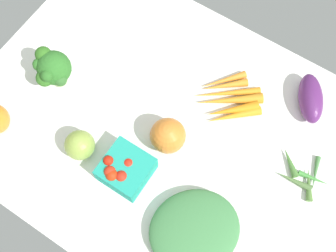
{
  "coord_description": "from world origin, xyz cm",
  "views": [
    {
      "loc": [
        22.19,
        -34.16,
        103.33
      ],
      "look_at": [
        0.0,
        0.0,
        4.0
      ],
      "focal_mm": 45.59,
      "sensor_mm": 36.0,
      "label": 1
    }
  ],
  "objects_px": {
    "berry_basket": "(125,170)",
    "heirloom_tomato_green": "(80,145)",
    "broccoli_head": "(52,69)",
    "okra_pile": "(302,175)",
    "carrot_bunch": "(229,100)",
    "eggplant": "(311,98)",
    "leafy_greens_clump": "(194,230)",
    "heirloom_tomato_orange": "(168,136)"
  },
  "relations": [
    {
      "from": "broccoli_head",
      "to": "carrot_bunch",
      "type": "xyz_separation_m",
      "value": [
        0.41,
        0.19,
        -0.06
      ]
    },
    {
      "from": "berry_basket",
      "to": "heirloom_tomato_green",
      "type": "height_order",
      "value": "heirloom_tomato_green"
    },
    {
      "from": "broccoli_head",
      "to": "heirloom_tomato_orange",
      "type": "relative_size",
      "value": 1.28
    },
    {
      "from": "eggplant",
      "to": "heirloom_tomato_orange",
      "type": "xyz_separation_m",
      "value": [
        -0.25,
        -0.29,
        0.01
      ]
    },
    {
      "from": "leafy_greens_clump",
      "to": "berry_basket",
      "type": "distance_m",
      "value": 0.22
    },
    {
      "from": "broccoli_head",
      "to": "heirloom_tomato_orange",
      "type": "distance_m",
      "value": 0.34
    },
    {
      "from": "leafy_greens_clump",
      "to": "eggplant",
      "type": "bearing_deg",
      "value": 80.27
    },
    {
      "from": "broccoli_head",
      "to": "okra_pile",
      "type": "bearing_deg",
      "value": 10.07
    },
    {
      "from": "okra_pile",
      "to": "eggplant",
      "type": "bearing_deg",
      "value": 111.48
    },
    {
      "from": "broccoli_head",
      "to": "okra_pile",
      "type": "relative_size",
      "value": 0.81
    },
    {
      "from": "broccoli_head",
      "to": "heirloom_tomato_green",
      "type": "height_order",
      "value": "broccoli_head"
    },
    {
      "from": "okra_pile",
      "to": "heirloom_tomato_orange",
      "type": "relative_size",
      "value": 1.58
    },
    {
      "from": "leafy_greens_clump",
      "to": "heirloom_tomato_green",
      "type": "bearing_deg",
      "value": 176.94
    },
    {
      "from": "heirloom_tomato_green",
      "to": "carrot_bunch",
      "type": "xyz_separation_m",
      "value": [
        0.24,
        0.31,
        -0.02
      ]
    },
    {
      "from": "eggplant",
      "to": "okra_pile",
      "type": "xyz_separation_m",
      "value": [
        0.07,
        -0.19,
        -0.02
      ]
    },
    {
      "from": "eggplant",
      "to": "leafy_greens_clump",
      "type": "height_order",
      "value": "eggplant"
    },
    {
      "from": "heirloom_tomato_green",
      "to": "broccoli_head",
      "type": "bearing_deg",
      "value": 145.18
    },
    {
      "from": "leafy_greens_clump",
      "to": "okra_pile",
      "type": "relative_size",
      "value": 1.51
    },
    {
      "from": "berry_basket",
      "to": "broccoli_head",
      "type": "bearing_deg",
      "value": 159.83
    },
    {
      "from": "berry_basket",
      "to": "heirloom_tomato_orange",
      "type": "distance_m",
      "value": 0.13
    },
    {
      "from": "carrot_bunch",
      "to": "leafy_greens_clump",
      "type": "bearing_deg",
      "value": -73.44
    },
    {
      "from": "berry_basket",
      "to": "okra_pile",
      "type": "bearing_deg",
      "value": 32.02
    },
    {
      "from": "eggplant",
      "to": "broccoli_head",
      "type": "bearing_deg",
      "value": 86.55
    },
    {
      "from": "okra_pile",
      "to": "heirloom_tomato_orange",
      "type": "distance_m",
      "value": 0.34
    },
    {
      "from": "carrot_bunch",
      "to": "eggplant",
      "type": "bearing_deg",
      "value": 32.33
    },
    {
      "from": "heirloom_tomato_orange",
      "to": "leafy_greens_clump",
      "type": "bearing_deg",
      "value": -41.72
    },
    {
      "from": "leafy_greens_clump",
      "to": "okra_pile",
      "type": "height_order",
      "value": "leafy_greens_clump"
    },
    {
      "from": "berry_basket",
      "to": "carrot_bunch",
      "type": "xyz_separation_m",
      "value": [
        0.11,
        0.3,
        -0.02
      ]
    },
    {
      "from": "heirloom_tomato_green",
      "to": "heirloom_tomato_orange",
      "type": "height_order",
      "value": "heirloom_tomato_orange"
    },
    {
      "from": "carrot_bunch",
      "to": "heirloom_tomato_orange",
      "type": "bearing_deg",
      "value": -112.17
    },
    {
      "from": "carrot_bunch",
      "to": "heirloom_tomato_green",
      "type": "bearing_deg",
      "value": -127.48
    },
    {
      "from": "eggplant",
      "to": "heirloom_tomato_green",
      "type": "height_order",
      "value": "heirloom_tomato_green"
    },
    {
      "from": "okra_pile",
      "to": "heirloom_tomato_green",
      "type": "bearing_deg",
      "value": -154.16
    },
    {
      "from": "berry_basket",
      "to": "carrot_bunch",
      "type": "bearing_deg",
      "value": 69.38
    },
    {
      "from": "eggplant",
      "to": "carrot_bunch",
      "type": "xyz_separation_m",
      "value": [
        -0.17,
        -0.11,
        -0.02
      ]
    },
    {
      "from": "broccoli_head",
      "to": "berry_basket",
      "type": "distance_m",
      "value": 0.32
    },
    {
      "from": "heirloom_tomato_green",
      "to": "heirloom_tomato_orange",
      "type": "distance_m",
      "value": 0.22
    },
    {
      "from": "leafy_greens_clump",
      "to": "heirloom_tomato_green",
      "type": "relative_size",
      "value": 2.84
    },
    {
      "from": "berry_basket",
      "to": "heirloom_tomato_orange",
      "type": "bearing_deg",
      "value": 71.66
    },
    {
      "from": "broccoli_head",
      "to": "heirloom_tomato_green",
      "type": "bearing_deg",
      "value": -34.82
    },
    {
      "from": "broccoli_head",
      "to": "carrot_bunch",
      "type": "height_order",
      "value": "broccoli_head"
    },
    {
      "from": "broccoli_head",
      "to": "berry_basket",
      "type": "height_order",
      "value": "broccoli_head"
    }
  ]
}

